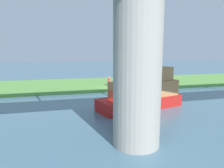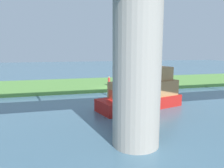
{
  "view_description": "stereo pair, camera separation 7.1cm",
  "coord_description": "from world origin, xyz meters",
  "px_view_note": "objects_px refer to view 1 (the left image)",
  "views": [
    {
      "loc": [
        8.16,
        28.16,
        5.87
      ],
      "look_at": [
        1.96,
        5.0,
        2.0
      ],
      "focal_mm": 34.02,
      "sensor_mm": 36.0,
      "label": 1
    },
    {
      "loc": [
        8.09,
        28.18,
        5.87
      ],
      "look_at": [
        1.96,
        5.0,
        2.0
      ],
      "focal_mm": 34.02,
      "sensor_mm": 36.0,
      "label": 2
    }
  ],
  "objects_px": {
    "bridge_pylon": "(137,69)",
    "riverboat_paddlewheel": "(154,90)",
    "person_on_bank": "(109,81)",
    "mooring_post": "(157,83)",
    "pontoon_yellow": "(143,92)"
  },
  "relations": [
    {
      "from": "mooring_post",
      "to": "riverboat_paddlewheel",
      "type": "bearing_deg",
      "value": 57.29
    },
    {
      "from": "person_on_bank",
      "to": "riverboat_paddlewheel",
      "type": "bearing_deg",
      "value": 134.79
    },
    {
      "from": "person_on_bank",
      "to": "pontoon_yellow",
      "type": "relative_size",
      "value": 0.15
    },
    {
      "from": "bridge_pylon",
      "to": "pontoon_yellow",
      "type": "bearing_deg",
      "value": -115.68
    },
    {
      "from": "mooring_post",
      "to": "pontoon_yellow",
      "type": "distance_m",
      "value": 11.04
    },
    {
      "from": "bridge_pylon",
      "to": "person_on_bank",
      "type": "xyz_separation_m",
      "value": [
        -3.05,
        -19.05,
        -3.56
      ]
    },
    {
      "from": "person_on_bank",
      "to": "pontoon_yellow",
      "type": "height_order",
      "value": "pontoon_yellow"
    },
    {
      "from": "mooring_post",
      "to": "riverboat_paddlewheel",
      "type": "height_order",
      "value": "riverboat_paddlewheel"
    },
    {
      "from": "person_on_bank",
      "to": "riverboat_paddlewheel",
      "type": "relative_size",
      "value": 0.33
    },
    {
      "from": "pontoon_yellow",
      "to": "riverboat_paddlewheel",
      "type": "distance_m",
      "value": 7.61
    },
    {
      "from": "riverboat_paddlewheel",
      "to": "person_on_bank",
      "type": "bearing_deg",
      "value": -45.21
    },
    {
      "from": "person_on_bank",
      "to": "mooring_post",
      "type": "relative_size",
      "value": 1.72
    },
    {
      "from": "bridge_pylon",
      "to": "riverboat_paddlewheel",
      "type": "relative_size",
      "value": 2.28
    },
    {
      "from": "bridge_pylon",
      "to": "pontoon_yellow",
      "type": "relative_size",
      "value": 1.02
    },
    {
      "from": "pontoon_yellow",
      "to": "riverboat_paddlewheel",
      "type": "xyz_separation_m",
      "value": [
        -4.33,
        -6.13,
        -1.2
      ]
    }
  ]
}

